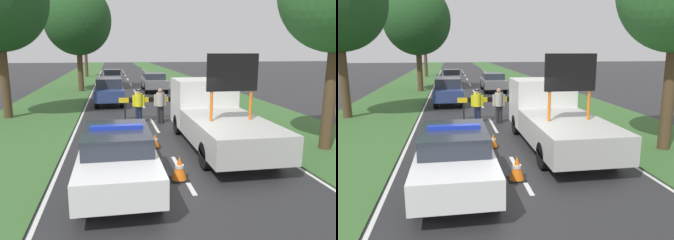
# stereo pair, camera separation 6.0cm
# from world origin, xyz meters

# --- Properties ---
(ground_plane) EXTENTS (160.00, 160.00, 0.00)m
(ground_plane) POSITION_xyz_m (0.00, 0.00, 0.00)
(ground_plane) COLOR #28282B
(lane_markings) EXTENTS (6.86, 61.98, 0.01)m
(lane_markings) POSITION_xyz_m (0.00, 16.97, 0.00)
(lane_markings) COLOR silver
(lane_markings) RESTS_ON ground
(grass_verge_left) EXTENTS (4.47, 120.00, 0.03)m
(grass_verge_left) POSITION_xyz_m (-5.71, 20.00, 0.01)
(grass_verge_left) COLOR #38602D
(grass_verge_left) RESTS_ON ground
(grass_verge_right) EXTENTS (4.47, 120.00, 0.03)m
(grass_verge_right) POSITION_xyz_m (5.71, 20.00, 0.01)
(grass_verge_right) COLOR #38602D
(grass_verge_right) RESTS_ON ground
(police_car) EXTENTS (1.79, 4.93, 1.53)m
(police_car) POSITION_xyz_m (-1.74, -0.73, 0.78)
(police_car) COLOR white
(police_car) RESTS_ON ground
(work_truck) EXTENTS (2.27, 6.22, 3.20)m
(work_truck) POSITION_xyz_m (1.74, 2.27, 1.04)
(work_truck) COLOR white
(work_truck) RESTS_ON ground
(road_barrier) EXTENTS (2.84, 0.08, 1.08)m
(road_barrier) POSITION_xyz_m (-0.11, 6.80, 0.89)
(road_barrier) COLOR black
(road_barrier) RESTS_ON ground
(police_officer) EXTENTS (0.56, 0.36, 1.56)m
(police_officer) POSITION_xyz_m (-0.64, 6.10, 0.93)
(police_officer) COLOR #191E38
(police_officer) RESTS_ON ground
(pedestrian_civilian) EXTENTS (0.58, 0.37, 1.61)m
(pedestrian_civilian) POSITION_xyz_m (0.32, 5.88, 0.95)
(pedestrian_civilian) COLOR #232326
(pedestrian_civilian) RESTS_ON ground
(traffic_cone_near_police) EXTENTS (0.35, 0.35, 0.49)m
(traffic_cone_near_police) POSITION_xyz_m (-0.41, 2.16, 0.24)
(traffic_cone_near_police) COLOR black
(traffic_cone_near_police) RESTS_ON ground
(traffic_cone_centre_front) EXTENTS (0.47, 0.47, 0.64)m
(traffic_cone_centre_front) POSITION_xyz_m (-0.17, -0.79, 0.32)
(traffic_cone_centre_front) COLOR black
(traffic_cone_centre_front) RESTS_ON ground
(queued_car_hatch_blue) EXTENTS (1.71, 4.49, 1.62)m
(queued_car_hatch_blue) POSITION_xyz_m (-1.98, 11.84, 0.84)
(queued_car_hatch_blue) COLOR navy
(queued_car_hatch_blue) RESTS_ON ground
(queued_car_suv_grey) EXTENTS (1.79, 4.45, 1.48)m
(queued_car_suv_grey) POSITION_xyz_m (1.55, 17.64, 0.79)
(queued_car_suv_grey) COLOR slate
(queued_car_suv_grey) RESTS_ON ground
(queued_car_sedan_silver) EXTENTS (1.72, 4.42, 1.47)m
(queued_car_sedan_silver) POSITION_xyz_m (-1.73, 23.39, 0.76)
(queued_car_sedan_silver) COLOR #B2B2B7
(queued_car_sedan_silver) RESTS_ON ground
(roadside_tree_near_right) EXTENTS (3.52, 3.52, 7.41)m
(roadside_tree_near_right) POSITION_xyz_m (-4.82, 33.27, 5.51)
(roadside_tree_near_right) COLOR #4C3823
(roadside_tree_near_right) RESTS_ON ground
(roadside_tree_mid_left) EXTENTS (5.19, 5.19, 8.31)m
(roadside_tree_mid_left) POSITION_xyz_m (-4.25, 18.66, 5.57)
(roadside_tree_mid_left) COLOR #4C3823
(roadside_tree_mid_left) RESTS_ON ground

